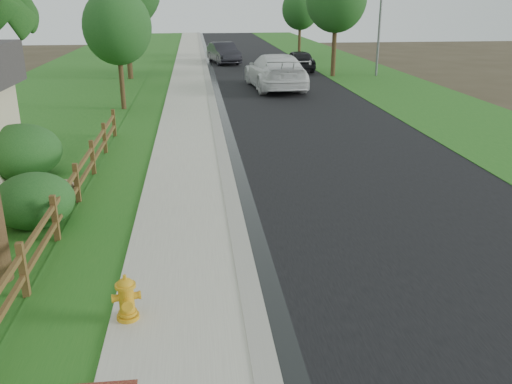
{
  "coord_description": "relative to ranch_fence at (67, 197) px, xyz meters",
  "views": [
    {
      "loc": [
        -0.46,
        -6.14,
        5.11
      ],
      "look_at": [
        0.85,
        5.47,
        0.9
      ],
      "focal_mm": 38.0,
      "sensor_mm": 36.0,
      "label": 1
    }
  ],
  "objects": [
    {
      "name": "streetlight",
      "position": [
        15.45,
        24.13,
        3.88
      ],
      "size": [
        1.83,
        0.21,
        7.94
      ],
      "color": "slate",
      "rests_on": "ground"
    },
    {
      "name": "shrub_b",
      "position": [
        -0.68,
        -0.23,
        0.03
      ],
      "size": [
        2.33,
        2.33,
        1.29
      ],
      "primitive_type": "ellipsoid",
      "rotation": [
        0.0,
        0.0,
        0.31
      ],
      "color": "#184318",
      "rests_on": "ground"
    },
    {
      "name": "verge_far",
      "position": [
        15.1,
        28.6,
        -0.6
      ],
      "size": [
        6.0,
        90.0,
        0.04
      ],
      "primitive_type": "cube",
      "color": "#1D5518",
      "rests_on": "ground"
    },
    {
      "name": "tree_far_right",
      "position": [
        12.6,
        36.76,
        3.52
      ],
      "size": [
        3.21,
        3.21,
        5.92
      ],
      "color": "#372216",
      "rests_on": "ground"
    },
    {
      "name": "shrub_d",
      "position": [
        -2.07,
        3.63,
        0.19
      ],
      "size": [
        3.02,
        3.02,
        1.62
      ],
      "primitive_type": "ellipsoid",
      "rotation": [
        0.0,
        0.0,
        0.33
      ],
      "color": "#184318",
      "rests_on": "ground"
    },
    {
      "name": "road",
      "position": [
        8.2,
        28.6,
        -0.61
      ],
      "size": [
        8.0,
        90.0,
        0.02
      ],
      "primitive_type": "cube",
      "color": "black",
      "rests_on": "ground"
    },
    {
      "name": "tree_near_left",
      "position": [
        -0.3,
        14.01,
        3.21
      ],
      "size": [
        3.14,
        3.14,
        5.57
      ],
      "color": "#372216",
      "rests_on": "ground"
    },
    {
      "name": "grass_strip",
      "position": [
        0.8,
        28.6,
        -0.59
      ],
      "size": [
        1.6,
        90.0,
        0.06
      ],
      "primitive_type": "cube",
      "color": "#1D5518",
      "rests_on": "ground"
    },
    {
      "name": "wet_gutter",
      "position": [
        4.35,
        28.6,
        -0.6
      ],
      "size": [
        0.5,
        90.0,
        0.0
      ],
      "primitive_type": "cube",
      "color": "black",
      "rests_on": "road"
    },
    {
      "name": "white_suv",
      "position": [
        7.88,
        19.43,
        0.42
      ],
      "size": [
        3.29,
        7.16,
        2.03
      ],
      "primitive_type": "imported",
      "rotation": [
        0.0,
        0.0,
        3.21
      ],
      "color": "white",
      "rests_on": "road"
    },
    {
      "name": "ranch_fence",
      "position": [
        0.0,
        0.0,
        0.0
      ],
      "size": [
        0.12,
        16.92,
        1.1
      ],
      "color": "#4E331A",
      "rests_on": "ground"
    },
    {
      "name": "sidewalk",
      "position": [
        2.7,
        28.6,
        -0.57
      ],
      "size": [
        2.2,
        90.0,
        0.1
      ],
      "primitive_type": "cube",
      "color": "#A6A191",
      "rests_on": "ground"
    },
    {
      "name": "boulder",
      "position": [
        -0.49,
        1.34,
        -0.3
      ],
      "size": [
        1.05,
        0.85,
        0.64
      ],
      "primitive_type": "ellipsoid",
      "rotation": [
        0.0,
        0.0,
        -0.15
      ],
      "color": "brown",
      "rests_on": "ground"
    },
    {
      "name": "dark_car_mid",
      "position": [
        10.8,
        27.45,
        0.16
      ],
      "size": [
        1.94,
        4.5,
        1.51
      ],
      "primitive_type": "imported",
      "rotation": [
        0.0,
        0.0,
        3.18
      ],
      "color": "black",
      "rests_on": "road"
    },
    {
      "name": "curb",
      "position": [
        4.0,
        28.6,
        -0.56
      ],
      "size": [
        0.4,
        90.0,
        0.12
      ],
      "primitive_type": "cube",
      "color": "gray",
      "rests_on": "ground"
    },
    {
      "name": "lawn_near",
      "position": [
        -4.4,
        28.6,
        -0.6
      ],
      "size": [
        9.0,
        90.0,
        0.04
      ],
      "primitive_type": "cube",
      "color": "#1D5518",
      "rests_on": "ground"
    },
    {
      "name": "fire_hydrant",
      "position": [
        1.9,
        -4.62,
        -0.15
      ],
      "size": [
        0.53,
        0.43,
        0.8
      ],
      "color": "gold",
      "rests_on": "sidewalk"
    },
    {
      "name": "dark_car_far",
      "position": [
        5.6,
        32.96,
        0.23
      ],
      "size": [
        2.71,
        5.26,
        1.65
      ],
      "primitive_type": "imported",
      "rotation": [
        0.0,
        0.0,
        0.2
      ],
      "color": "black",
      "rests_on": "road"
    }
  ]
}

